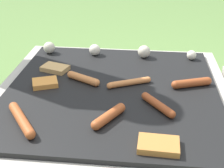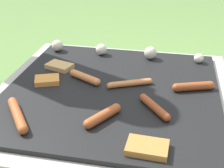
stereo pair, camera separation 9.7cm
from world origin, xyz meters
name	(u,v)px [view 2 (the right image)]	position (x,y,z in m)	size (l,w,h in m)	color
grill	(112,136)	(0.00, 0.00, 0.22)	(0.91, 0.91, 0.45)	#B2AA9E
sausage_back_center	(17,115)	(-0.26, -0.26, 0.46)	(0.14, 0.17, 0.03)	#A34C23
sausage_front_right	(154,107)	(0.17, -0.12, 0.46)	(0.11, 0.14, 0.03)	#93421E
sausage_back_left	(85,77)	(-0.12, 0.04, 0.46)	(0.14, 0.09, 0.03)	#C6753D
sausage_back_right	(130,83)	(0.06, 0.04, 0.46)	(0.17, 0.09, 0.02)	#C6753D
sausage_front_left	(193,86)	(0.30, 0.05, 0.46)	(0.16, 0.08, 0.03)	#93421E
sausage_front_center	(103,116)	(0.01, -0.21, 0.46)	(0.10, 0.14, 0.03)	#A34C23
bread_slice_left	(60,66)	(-0.26, 0.13, 0.46)	(0.13, 0.10, 0.02)	tan
bread_slice_right	(147,147)	(0.17, -0.33, 0.46)	(0.12, 0.08, 0.02)	#B27033
bread_slice_center	(47,80)	(-0.26, 0.00, 0.46)	(0.11, 0.10, 0.02)	#D18438
mushroom_row	(117,50)	(-0.04, 0.32, 0.47)	(0.72, 0.06, 0.06)	beige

